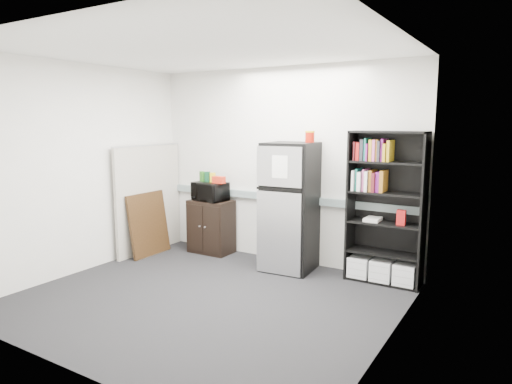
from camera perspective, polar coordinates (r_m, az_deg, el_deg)
floor at (r=5.27m, az=-6.20°, el=-13.09°), size 4.00×4.00×0.00m
wall_back at (r=6.39m, az=3.20°, el=3.33°), size 4.00×0.02×2.70m
wall_right at (r=4.03m, az=16.62°, el=-0.27°), size 0.02×3.50×2.70m
wall_left at (r=6.35m, az=-20.91°, el=2.72°), size 0.02×3.50×2.70m
ceiling at (r=4.94m, az=-6.75°, el=17.36°), size 4.00×3.50×0.02m
electrical_raceway at (r=6.42m, az=3.04°, el=-0.69°), size 3.92×0.05×0.10m
wall_note at (r=6.54m, az=0.48°, el=5.23°), size 0.14×0.00×0.10m
bookshelf at (r=5.72m, az=15.90°, el=-2.08°), size 0.90×0.34×1.85m
cubicle_partition at (r=7.05m, az=-13.24°, el=-0.79°), size 0.06×1.30×1.62m
cabinet at (r=6.90m, az=-5.63°, el=-4.31°), size 0.64×0.43×0.80m
microwave at (r=6.79m, az=-5.78°, el=0.07°), size 0.53×0.39×0.27m
snack_box_a at (r=6.89m, az=-6.76°, el=1.96°), size 0.08×0.07×0.15m
snack_box_b at (r=6.83m, az=-6.09°, el=1.91°), size 0.08×0.06×0.15m
snack_box_c at (r=6.77m, az=-5.43°, el=1.82°), size 0.07×0.06×0.14m
snack_bag at (r=6.65m, az=-4.67°, el=1.53°), size 0.19×0.11×0.10m
refrigerator at (r=6.03m, az=4.29°, el=-1.86°), size 0.68×0.71×1.69m
coffee_can at (r=5.95m, az=6.75°, el=6.99°), size 0.12×0.12×0.17m
framed_poster at (r=6.92m, az=-13.26°, el=-3.91°), size 0.18×0.72×0.92m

